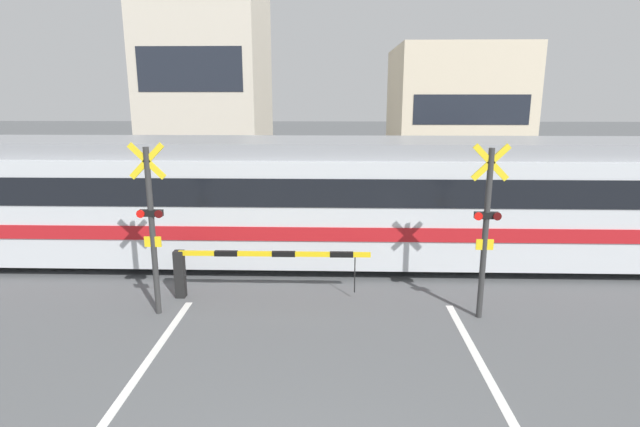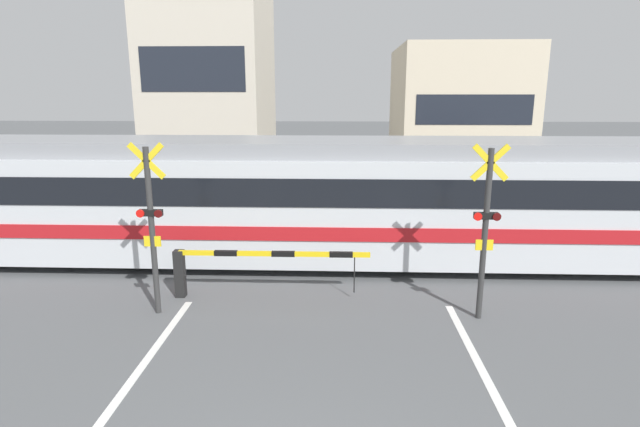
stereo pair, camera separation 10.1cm
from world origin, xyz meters
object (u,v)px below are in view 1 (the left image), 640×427
(crossing_barrier_near, at_px, (233,263))
(crossing_barrier_far, at_px, (382,208))
(pedestrian, at_px, (299,187))
(crossing_signal_right, at_px, (486,225))
(commuter_train, at_px, (249,196))
(crossing_signal_left, at_px, (152,222))

(crossing_barrier_near, distance_m, crossing_barrier_far, 6.46)
(crossing_barrier_far, bearing_deg, pedestrian, 137.46)
(crossing_signal_right, height_order, pedestrian, crossing_signal_right)
(crossing_signal_right, xyz_separation_m, pedestrian, (-4.06, 8.70, -0.89))
(crossing_signal_right, distance_m, pedestrian, 9.64)
(crossing_barrier_near, bearing_deg, commuter_train, 91.34)
(commuter_train, distance_m, crossing_signal_left, 3.59)
(crossing_barrier_far, height_order, crossing_signal_right, crossing_signal_right)
(crossing_barrier_near, bearing_deg, crossing_signal_right, -9.42)
(commuter_train, relative_size, crossing_signal_left, 6.44)
(crossing_signal_right, bearing_deg, crossing_signal_left, 180.00)
(commuter_train, bearing_deg, crossing_barrier_near, -88.66)
(crossing_barrier_near, distance_m, crossing_signal_right, 5.07)
(crossing_barrier_far, height_order, pedestrian, pedestrian)
(commuter_train, distance_m, crossing_barrier_near, 2.70)
(crossing_signal_left, bearing_deg, crossing_barrier_far, 51.71)
(crossing_barrier_near, xyz_separation_m, pedestrian, (0.83, 7.89, 0.19))
(commuter_train, relative_size, crossing_signal_right, 6.44)
(crossing_barrier_near, distance_m, crossing_signal_left, 1.88)
(crossing_signal_left, bearing_deg, crossing_signal_right, 0.00)
(crossing_barrier_far, bearing_deg, commuter_train, -142.03)
(commuter_train, xyz_separation_m, crossing_signal_right, (4.95, -3.36, 0.18))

